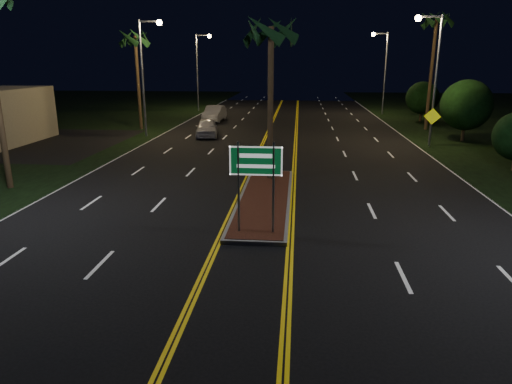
# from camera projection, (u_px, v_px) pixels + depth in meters

# --- Properties ---
(ground) EXTENTS (120.00, 120.00, 0.00)m
(ground) POSITION_uv_depth(u_px,v_px,m) (247.00, 270.00, 13.44)
(ground) COLOR black
(ground) RESTS_ON ground
(median_island) EXTENTS (2.25, 10.25, 0.17)m
(median_island) POSITION_uv_depth(u_px,v_px,m) (265.00, 199.00, 20.11)
(median_island) COLOR gray
(median_island) RESTS_ON ground
(highway_sign) EXTENTS (1.80, 0.08, 3.20)m
(highway_sign) POSITION_uv_depth(u_px,v_px,m) (256.00, 169.00, 15.45)
(highway_sign) COLOR gray
(highway_sign) RESTS_ON ground
(streetlight_left_mid) EXTENTS (1.91, 0.44, 9.00)m
(streetlight_left_mid) POSITION_uv_depth(u_px,v_px,m) (146.00, 65.00, 35.77)
(streetlight_left_mid) COLOR gray
(streetlight_left_mid) RESTS_ON ground
(streetlight_left_far) EXTENTS (1.91, 0.44, 9.00)m
(streetlight_left_far) POSITION_uv_depth(u_px,v_px,m) (200.00, 63.00, 54.91)
(streetlight_left_far) COLOR gray
(streetlight_left_far) RESTS_ON ground
(streetlight_right_mid) EXTENTS (1.91, 0.44, 9.00)m
(streetlight_right_mid) POSITION_uv_depth(u_px,v_px,m) (432.00, 65.00, 31.97)
(streetlight_right_mid) COLOR gray
(streetlight_right_mid) RESTS_ON ground
(streetlight_right_far) EXTENTS (1.91, 0.44, 9.00)m
(streetlight_right_far) POSITION_uv_depth(u_px,v_px,m) (382.00, 63.00, 51.10)
(streetlight_right_far) COLOR gray
(streetlight_right_far) RESTS_ON ground
(palm_median) EXTENTS (2.40, 2.40, 8.30)m
(palm_median) POSITION_uv_depth(u_px,v_px,m) (271.00, 31.00, 21.46)
(palm_median) COLOR #382819
(palm_median) RESTS_ON ground
(palm_left_far) EXTENTS (2.40, 2.40, 8.80)m
(palm_left_far) POSITION_uv_depth(u_px,v_px,m) (135.00, 39.00, 39.21)
(palm_left_far) COLOR #382819
(palm_left_far) RESTS_ON ground
(palm_right_far) EXTENTS (2.40, 2.40, 10.30)m
(palm_right_far) POSITION_uv_depth(u_px,v_px,m) (437.00, 21.00, 38.46)
(palm_right_far) COLOR #382819
(palm_right_far) RESTS_ON ground
(shrub_mid) EXTENTS (3.78, 3.78, 4.62)m
(shrub_mid) POSITION_uv_depth(u_px,v_px,m) (466.00, 105.00, 34.39)
(shrub_mid) COLOR #382819
(shrub_mid) RESTS_ON ground
(shrub_far) EXTENTS (3.24, 3.24, 3.96)m
(shrub_far) POSITION_uv_depth(u_px,v_px,m) (422.00, 98.00, 46.00)
(shrub_far) COLOR #382819
(shrub_far) RESTS_ON ground
(car_near) EXTENTS (2.95, 5.32, 1.68)m
(car_near) POSITION_uv_depth(u_px,v_px,m) (207.00, 126.00, 36.99)
(car_near) COLOR silver
(car_near) RESTS_ON ground
(car_far) EXTENTS (2.53, 5.51, 1.81)m
(car_far) POSITION_uv_depth(u_px,v_px,m) (214.00, 112.00, 46.35)
(car_far) COLOR silver
(car_far) RESTS_ON ground
(warning_sign) EXTENTS (1.09, 0.44, 2.74)m
(warning_sign) POSITION_uv_depth(u_px,v_px,m) (432.00, 122.00, 32.23)
(warning_sign) COLOR gray
(warning_sign) RESTS_ON ground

